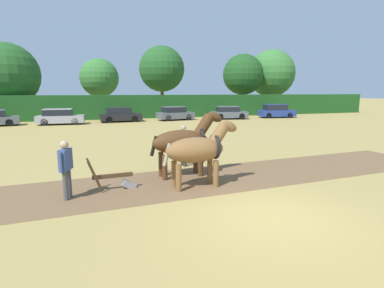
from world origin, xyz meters
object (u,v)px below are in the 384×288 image
object	(u,v)px
tree_center_right	(162,69)
draft_horse_lead_right	(184,141)
tree_right	(243,75)
parked_car_center	(120,115)
tree_far_right	(271,73)
draft_horse_lead_left	(198,150)
farmer_beside_team	(184,142)
parked_car_right	(229,113)
tree_center_left	(7,75)
parked_car_far_right	(276,111)
parked_car_center_right	(175,114)
farmer_at_plow	(66,165)
plow	(117,180)
tree_center	(99,78)
parked_car_center_left	(60,117)

from	to	relation	value
tree_center_right	draft_horse_lead_right	xyz separation A→B (m)	(-6.35, -30.68, -4.78)
tree_right	parked_car_center	size ratio (longest dim) A/B	1.99
tree_far_right	draft_horse_lead_left	world-z (taller)	tree_far_right
farmer_beside_team	parked_car_right	distance (m)	21.95
tree_center_right	parked_car_center	distance (m)	12.84
tree_center_right	draft_horse_lead_right	bearing A→B (deg)	-101.70
tree_center_left	parked_car_far_right	bearing A→B (deg)	-15.46
parked_car_far_right	parked_car_center	bearing A→B (deg)	-172.22
parked_car_center_right	tree_right	bearing A→B (deg)	23.85
farmer_at_plow	parked_car_center_right	world-z (taller)	farmer_at_plow
draft_horse_lead_right	plow	size ratio (longest dim) A/B	1.89
tree_far_right	parked_car_center_right	world-z (taller)	tree_far_right
draft_horse_lead_left	parked_car_right	size ratio (longest dim) A/B	0.62
tree_center	tree_far_right	world-z (taller)	tree_far_right
tree_center	parked_car_center	bearing A→B (deg)	-81.29
tree_center_left	parked_car_center_left	world-z (taller)	tree_center_left
parked_car_right	parked_car_far_right	xyz separation A→B (m)	(6.15, -0.08, 0.06)
plow	farmer_at_plow	distance (m)	1.61
tree_center_left	tree_far_right	size ratio (longest dim) A/B	0.89
tree_far_right	parked_car_center	world-z (taller)	tree_far_right
plow	tree_right	bearing A→B (deg)	53.05
draft_horse_lead_left	tree_center_right	bearing A→B (deg)	76.16
parked_car_center_right	tree_center_left	bearing A→B (deg)	148.20
tree_center_left	farmer_beside_team	bearing A→B (deg)	-65.90
draft_horse_lead_right	plow	world-z (taller)	draft_horse_lead_right
tree_center_left	farmer_at_plow	distance (m)	30.86
tree_far_right	farmer_at_plow	bearing A→B (deg)	-130.68
parked_car_center_right	parked_car_right	distance (m)	6.07
tree_far_right	tree_right	bearing A→B (deg)	-161.17
tree_right	parked_car_center_right	distance (m)	15.25
tree_right	parked_car_right	distance (m)	11.53
tree_center_left	parked_car_center_left	distance (m)	10.78
parked_car_center_left	farmer_beside_team	bearing A→B (deg)	-68.53
draft_horse_lead_right	tree_center_left	bearing A→B (deg)	109.59
tree_far_right	parked_car_center	distance (m)	26.47
tree_far_right	parked_car_right	xyz separation A→B (m)	(-12.24, -10.54, -5.12)
draft_horse_lead_left	parked_car_center_right	size ratio (longest dim) A/B	0.64
tree_center_left	tree_right	bearing A→B (deg)	0.90
tree_right	parked_car_center_left	bearing A→B (deg)	-160.07
farmer_beside_team	parked_car_center_right	distance (m)	20.28
farmer_at_plow	plow	bearing A→B (deg)	37.21
tree_right	parked_car_center	xyz separation A→B (m)	(-18.01, -7.75, -4.72)
farmer_at_plow	parked_car_center	size ratio (longest dim) A/B	0.40
tree_right	tree_far_right	size ratio (longest dim) A/B	0.88
tree_center_right	parked_car_center_left	bearing A→B (deg)	-139.61
farmer_at_plow	parked_car_far_right	bearing A→B (deg)	65.47
tree_center_right	plow	distance (m)	33.18
draft_horse_lead_left	draft_horse_lead_right	distance (m)	1.36
tree_center	plow	size ratio (longest dim) A/B	4.84
tree_far_right	parked_car_center_right	bearing A→B (deg)	-151.67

